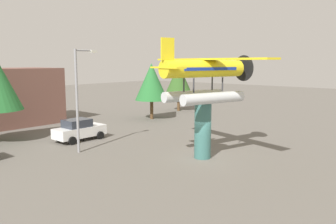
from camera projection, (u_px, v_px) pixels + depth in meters
The scene contains 8 objects.
ground_plane at pixel (202, 158), 23.23m from camera, with size 140.00×140.00×0.00m, color #605B54.
display_pedestal at pixel (203, 130), 22.96m from camera, with size 1.10×1.10×3.73m, color #386B66.
floatplane_monument at pixel (205, 76), 22.53m from camera, with size 7.18×10.33×4.00m.
car_mid_white at pixel (79, 130), 28.28m from camera, with size 4.20×2.02×1.76m.
streetlight_primary at pixel (79, 92), 24.19m from camera, with size 1.84×0.28×7.20m.
storefront_building at pixel (3, 97), 34.70m from camera, with size 10.33×6.03×5.69m, color brown.
tree_center_back at pixel (152, 82), 38.48m from camera, with size 3.64×3.64×6.16m.
tree_far_east at pixel (179, 78), 44.97m from camera, with size 3.29×3.29×6.09m.
Camera 1 is at (-18.64, -12.90, 6.32)m, focal length 37.41 mm.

